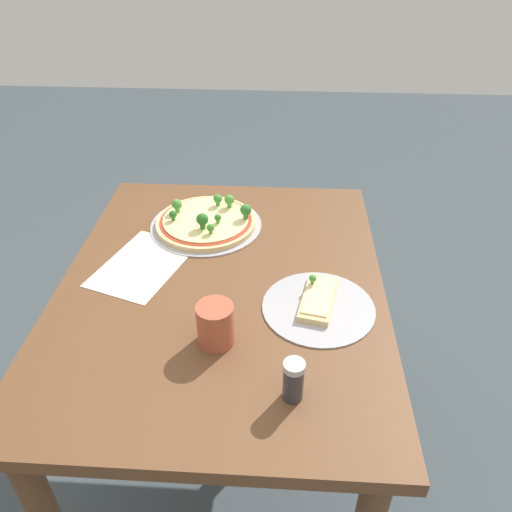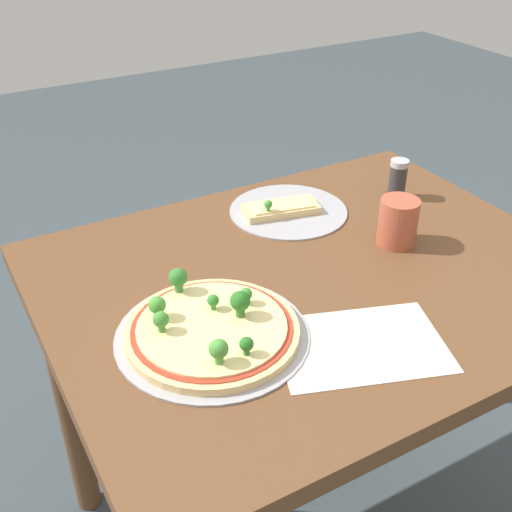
# 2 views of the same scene
# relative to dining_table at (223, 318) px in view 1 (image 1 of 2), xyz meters

# --- Properties ---
(ground_plane) EXTENTS (8.00, 8.00, 0.00)m
(ground_plane) POSITION_rel_dining_table_xyz_m (0.00, 0.00, -0.65)
(ground_plane) COLOR #3D474C
(dining_table) EXTENTS (1.01, 0.80, 0.78)m
(dining_table) POSITION_rel_dining_table_xyz_m (0.00, 0.00, 0.00)
(dining_table) COLOR brown
(dining_table) RESTS_ON ground_plane
(pizza_tray_whole) EXTENTS (0.32, 0.32, 0.07)m
(pizza_tray_whole) POSITION_rel_dining_table_xyz_m (0.26, 0.07, 0.14)
(pizza_tray_whole) COLOR #A3A3A8
(pizza_tray_whole) RESTS_ON dining_table
(pizza_tray_slice) EXTENTS (0.26, 0.26, 0.05)m
(pizza_tray_slice) POSITION_rel_dining_table_xyz_m (-0.07, -0.24, 0.13)
(pizza_tray_slice) COLOR #A3A3A8
(pizza_tray_slice) RESTS_ON dining_table
(drinking_cup) EXTENTS (0.08, 0.08, 0.10)m
(drinking_cup) POSITION_rel_dining_table_xyz_m (-0.20, -0.01, 0.17)
(drinking_cup) COLOR #AD5138
(drinking_cup) RESTS_ON dining_table
(condiment_shaker) EXTENTS (0.04, 0.04, 0.09)m
(condiment_shaker) POSITION_rel_dining_table_xyz_m (-0.34, -0.18, 0.17)
(condiment_shaker) COLOR #333338
(condiment_shaker) RESTS_ON dining_table
(paper_menu) EXTENTS (0.32, 0.26, 0.00)m
(paper_menu) POSITION_rel_dining_table_xyz_m (0.06, 0.21, 0.12)
(paper_menu) COLOR silver
(paper_menu) RESTS_ON dining_table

